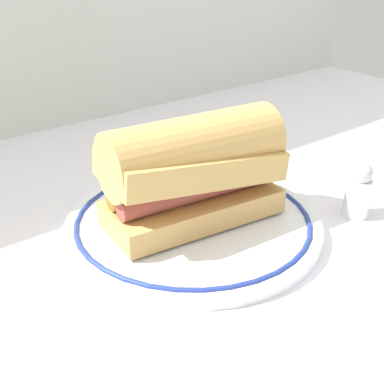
% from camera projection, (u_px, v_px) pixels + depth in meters
% --- Properties ---
extents(ground_plane, '(1.50, 1.50, 0.00)m').
position_uv_depth(ground_plane, '(178.00, 235.00, 0.56)').
color(ground_plane, silver).
extents(plate, '(0.28, 0.28, 0.01)m').
position_uv_depth(plate, '(192.00, 222.00, 0.57)').
color(plate, white).
rests_on(plate, ground_plane).
extents(sausage_sandwich, '(0.20, 0.10, 0.11)m').
position_uv_depth(sausage_sandwich, '(192.00, 168.00, 0.54)').
color(sausage_sandwich, tan).
rests_on(sausage_sandwich, plate).
extents(salt_shaker, '(0.03, 0.03, 0.07)m').
position_uv_depth(salt_shaker, '(358.00, 190.00, 0.58)').
color(salt_shaker, white).
rests_on(salt_shaker, ground_plane).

